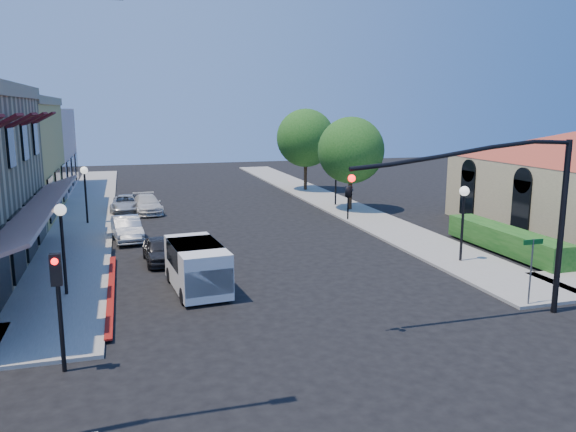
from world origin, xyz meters
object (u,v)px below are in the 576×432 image
object	(u,v)px
street_tree_a	(351,150)
lamppost_left_near	(61,226)
white_van	(197,264)
parked_car_c	(147,204)
parked_car_d	(126,203)
lamppost_right_far	(336,169)
secondary_signal	(58,290)
street_name_sign	(532,261)
street_tree_b	(306,138)
lamppost_right_near	(464,205)
parked_car_a	(160,250)
signal_mast_arm	(510,200)
parked_car_b	(127,229)
lamppost_left_far	(85,180)

from	to	relation	value
street_tree_a	lamppost_left_near	world-z (taller)	street_tree_a
white_van	parked_car_c	xyz separation A→B (m)	(-1.16, 17.62, -0.46)
parked_car_d	lamppost_right_far	bearing A→B (deg)	-3.59
secondary_signal	lamppost_left_near	xyz separation A→B (m)	(-0.50, 6.59, 0.42)
secondary_signal	street_name_sign	world-z (taller)	secondary_signal
white_van	parked_car_d	bearing A→B (deg)	97.82
street_tree_b	street_tree_a	bearing A→B (deg)	-90.00
secondary_signal	lamppost_right_far	size ratio (longest dim) A/B	0.93
lamppost_right_near	parked_car_c	size ratio (longest dim) A/B	0.85
street_tree_a	lamppost_right_far	size ratio (longest dim) A/B	1.82
parked_car_a	parked_car_d	bearing A→B (deg)	92.51
parked_car_a	lamppost_right_near	bearing A→B (deg)	-19.94
lamppost_right_far	parked_car_d	size ratio (longest dim) A/B	0.87
street_tree_b	secondary_signal	distance (m)	34.97
signal_mast_arm	street_name_sign	bearing A→B (deg)	23.20
street_name_sign	parked_car_d	distance (m)	27.48
street_name_sign	parked_car_b	bearing A→B (deg)	132.78
parked_car_b	street_tree_b	bearing A→B (deg)	38.85
signal_mast_arm	lamppost_right_near	size ratio (longest dim) A/B	2.24
lamppost_right_near	street_tree_a	bearing A→B (deg)	88.77
street_name_sign	lamppost_right_far	distance (m)	21.85
street_tree_b	street_name_sign	xyz separation A→B (m)	(-1.30, -29.80, -2.85)
street_tree_a	street_tree_b	distance (m)	10.01
lamppost_right_far	secondary_signal	bearing A→B (deg)	-126.14
lamppost_left_near	parked_car_c	bearing A→B (deg)	77.72
signal_mast_arm	secondary_signal	xyz separation A→B (m)	(-13.86, -0.09, -1.77)
parked_car_c	parked_car_d	size ratio (longest dim) A/B	1.03
secondary_signal	parked_car_d	world-z (taller)	secondary_signal
secondary_signal	parked_car_d	size ratio (longest dim) A/B	0.81
lamppost_left_far	lamppost_right_far	distance (m)	17.12
street_tree_a	signal_mast_arm	distance (m)	20.71
lamppost_left_far	street_name_sign	bearing A→B (deg)	-51.06
street_tree_a	parked_car_a	world-z (taller)	street_tree_a
parked_car_b	parked_car_c	xyz separation A→B (m)	(1.40, 8.00, -0.03)
lamppost_right_near	secondary_signal	bearing A→B (deg)	-158.22
lamppost_left_near	lamppost_right_far	world-z (taller)	same
street_tree_a	parked_car_a	distance (m)	17.26
street_name_sign	lamppost_left_near	bearing A→B (deg)	160.07
lamppost_right_far	parked_car_b	xyz separation A→B (m)	(-14.70, -7.00, -2.09)
lamppost_right_near	signal_mast_arm	bearing A→B (deg)	-112.12
lamppost_left_near	white_van	world-z (taller)	lamppost_left_near
parked_car_d	signal_mast_arm	bearing A→B (deg)	-59.65
signal_mast_arm	parked_car_b	world-z (taller)	signal_mast_arm
lamppost_left_near	street_name_sign	bearing A→B (deg)	-19.93
street_name_sign	parked_car_d	size ratio (longest dim) A/B	0.61
lamppost_left_near	secondary_signal	bearing A→B (deg)	-85.66
lamppost_left_far	parked_car_a	xyz separation A→B (m)	(3.70, -10.00, -2.15)
lamppost_left_far	parked_car_d	size ratio (longest dim) A/B	0.87
street_tree_a	parked_car_b	bearing A→B (deg)	-161.58
street_name_sign	parked_car_b	distance (m)	20.20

